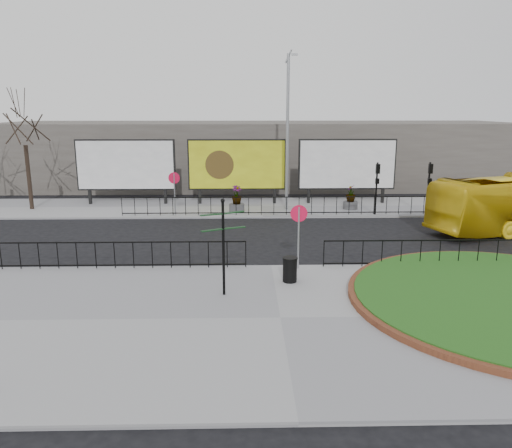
{
  "coord_description": "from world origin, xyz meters",
  "views": [
    {
      "loc": [
        -1.04,
        -18.62,
        6.13
      ],
      "look_at": [
        -0.57,
        1.51,
        1.43
      ],
      "focal_mm": 35.0,
      "sensor_mm": 36.0,
      "label": 1
    }
  ],
  "objects_px": {
    "lamp_post": "(288,131)",
    "planter_c": "(351,199)",
    "billboard_mid": "(237,165)",
    "litter_bin": "(290,269)",
    "fingerpost_sign": "(223,238)",
    "planter_a": "(237,201)"
  },
  "relations": [
    {
      "from": "billboard_mid",
      "to": "planter_c",
      "type": "relative_size",
      "value": 4.2
    },
    {
      "from": "planter_c",
      "to": "fingerpost_sign",
      "type": "bearing_deg",
      "value": -116.82
    },
    {
      "from": "planter_c",
      "to": "lamp_post",
      "type": "bearing_deg",
      "value": 180.0
    },
    {
      "from": "planter_a",
      "to": "planter_c",
      "type": "distance_m",
      "value": 6.93
    },
    {
      "from": "lamp_post",
      "to": "fingerpost_sign",
      "type": "height_order",
      "value": "lamp_post"
    },
    {
      "from": "fingerpost_sign",
      "to": "lamp_post",
      "type": "bearing_deg",
      "value": 55.78
    },
    {
      "from": "billboard_mid",
      "to": "planter_a",
      "type": "xyz_separation_m",
      "value": [
        -0.0,
        -2.65,
        -1.84
      ]
    },
    {
      "from": "lamp_post",
      "to": "billboard_mid",
      "type": "bearing_deg",
      "value": 146.75
    },
    {
      "from": "lamp_post",
      "to": "planter_c",
      "type": "relative_size",
      "value": 6.25
    },
    {
      "from": "planter_a",
      "to": "planter_c",
      "type": "xyz_separation_m",
      "value": [
        6.9,
        0.68,
        -0.05
      ]
    },
    {
      "from": "planter_a",
      "to": "billboard_mid",
      "type": "bearing_deg",
      "value": 90.0
    },
    {
      "from": "billboard_mid",
      "to": "litter_bin",
      "type": "relative_size",
      "value": 6.95
    },
    {
      "from": "litter_bin",
      "to": "planter_a",
      "type": "xyz_separation_m",
      "value": [
        -2.05,
        12.22,
        0.19
      ]
    },
    {
      "from": "litter_bin",
      "to": "planter_a",
      "type": "bearing_deg",
      "value": 99.53
    },
    {
      "from": "fingerpost_sign",
      "to": "litter_bin",
      "type": "distance_m",
      "value": 2.98
    },
    {
      "from": "lamp_post",
      "to": "litter_bin",
      "type": "relative_size",
      "value": 10.34
    },
    {
      "from": "litter_bin",
      "to": "billboard_mid",
      "type": "bearing_deg",
      "value": 97.86
    },
    {
      "from": "lamp_post",
      "to": "fingerpost_sign",
      "type": "bearing_deg",
      "value": -102.93
    },
    {
      "from": "fingerpost_sign",
      "to": "planter_c",
      "type": "distance_m",
      "value": 15.85
    },
    {
      "from": "billboard_mid",
      "to": "litter_bin",
      "type": "xyz_separation_m",
      "value": [
        2.05,
        -14.86,
        -2.03
      ]
    },
    {
      "from": "fingerpost_sign",
      "to": "litter_bin",
      "type": "xyz_separation_m",
      "value": [
        2.28,
        1.2,
        -1.49
      ]
    },
    {
      "from": "billboard_mid",
      "to": "lamp_post",
      "type": "relative_size",
      "value": 0.67
    }
  ]
}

